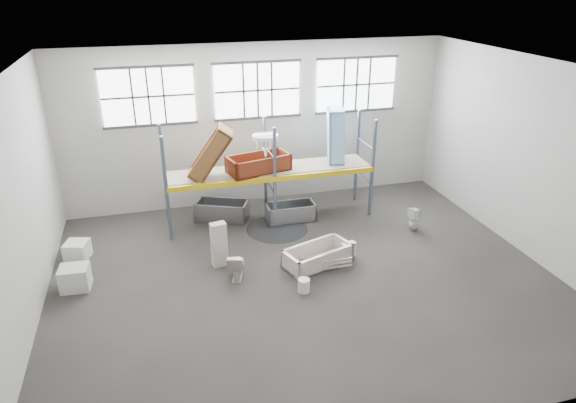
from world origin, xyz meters
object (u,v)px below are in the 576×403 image
object	(u,v)px
bathtub_beige	(317,256)
rust_tub_flat	(258,164)
carton_near	(75,278)
blue_tub_upright	(336,136)
bucket	(304,285)
toilet_beige	(237,265)
cistern_tall	(219,244)
toilet_white	(414,219)
steel_tub_right	(291,212)
steel_tub_left	(222,210)

from	to	relation	value
bathtub_beige	rust_tub_flat	distance (m)	3.42
bathtub_beige	carton_near	size ratio (longest dim) A/B	2.61
blue_tub_upright	bucket	distance (m)	5.22
toilet_beige	blue_tub_upright	world-z (taller)	blue_tub_upright
cistern_tall	carton_near	bearing A→B (deg)	173.20
cistern_tall	toilet_white	size ratio (longest dim) A/B	1.67
bathtub_beige	steel_tub_right	world-z (taller)	steel_tub_right
cistern_tall	toilet_white	bearing A→B (deg)	-4.75
toilet_white	toilet_beige	bearing A→B (deg)	-98.27
cistern_tall	steel_tub_left	world-z (taller)	cistern_tall
toilet_white	steel_tub_right	xyz separation A→B (m)	(-3.27, 1.57, -0.09)
steel_tub_left	bucket	bearing A→B (deg)	-74.27
rust_tub_flat	cistern_tall	bearing A→B (deg)	-124.46
steel_tub_left	blue_tub_upright	distance (m)	4.08
toilet_beige	toilet_white	size ratio (longest dim) A/B	0.96
rust_tub_flat	carton_near	bearing A→B (deg)	-154.33
bathtub_beige	blue_tub_upright	xyz separation A→B (m)	(1.56, 3.10, 2.14)
bathtub_beige	rust_tub_flat	xyz separation A→B (m)	(-0.85, 2.91, 1.57)
toilet_beige	bucket	xyz separation A→B (m)	(1.39, -1.03, -0.18)
steel_tub_left	blue_tub_upright	xyz separation A→B (m)	(3.48, -0.23, 2.11)
cistern_tall	steel_tub_right	world-z (taller)	cistern_tall
toilet_white	carton_near	size ratio (longest dim) A/B	1.07
carton_near	rust_tub_flat	bearing A→B (deg)	25.67
rust_tub_flat	carton_near	distance (m)	5.74
rust_tub_flat	steel_tub_right	bearing A→B (deg)	-14.96
toilet_beige	rust_tub_flat	bearing A→B (deg)	-95.52
bathtub_beige	toilet_beige	world-z (taller)	toilet_beige
rust_tub_flat	bucket	distance (m)	4.30
toilet_white	steel_tub_right	bearing A→B (deg)	-135.64
cistern_tall	toilet_white	xyz separation A→B (m)	(5.71, 0.44, -0.24)
toilet_beige	rust_tub_flat	size ratio (longest dim) A/B	0.39
toilet_beige	blue_tub_upright	distance (m)	5.21
cistern_tall	bucket	world-z (taller)	cistern_tall
rust_tub_flat	carton_near	size ratio (longest dim) A/B	2.68
bathtub_beige	bucket	bearing A→B (deg)	-141.84
steel_tub_right	rust_tub_flat	distance (m)	1.81
toilet_white	blue_tub_upright	bearing A→B (deg)	-158.58
cistern_tall	bucket	size ratio (longest dim) A/B	3.62
bucket	steel_tub_right	bearing A→B (deg)	78.85
blue_tub_upright	carton_near	size ratio (longest dim) A/B	2.47
rust_tub_flat	blue_tub_upright	bearing A→B (deg)	4.39
steel_tub_right	toilet_beige	bearing A→B (deg)	-128.32
toilet_white	rust_tub_flat	world-z (taller)	rust_tub_flat
steel_tub_right	blue_tub_upright	size ratio (longest dim) A/B	0.89
steel_tub_left	rust_tub_flat	size ratio (longest dim) A/B	0.87
steel_tub_right	blue_tub_upright	bearing A→B (deg)	15.69
blue_tub_upright	carton_near	bearing A→B (deg)	-160.76
carton_near	toilet_white	bearing A→B (deg)	3.67
toilet_beige	bucket	world-z (taller)	toilet_beige
steel_tub_left	blue_tub_upright	size ratio (longest dim) A/B	0.94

